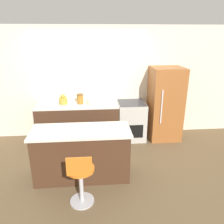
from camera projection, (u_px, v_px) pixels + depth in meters
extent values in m
plane|color=brown|center=(91.00, 146.00, 4.96)|extent=(14.00, 14.00, 0.00)
cube|color=beige|center=(89.00, 83.00, 5.19)|extent=(8.00, 0.06, 2.60)
cube|color=#422819|center=(78.00, 123.00, 5.12)|extent=(1.85, 0.66, 0.86)
cube|color=beige|center=(77.00, 105.00, 4.97)|extent=(1.85, 0.66, 0.03)
cube|color=#9EA3A8|center=(63.00, 104.00, 4.94)|extent=(0.44, 0.36, 0.01)
cube|color=#422819|center=(82.00, 154.00, 3.80)|extent=(1.60, 0.63, 0.85)
cube|color=beige|center=(81.00, 131.00, 3.65)|extent=(1.66, 0.67, 0.04)
cube|color=#B7B2A8|center=(131.00, 121.00, 5.22)|extent=(0.63, 0.66, 0.89)
cube|color=black|center=(133.00, 132.00, 4.95)|extent=(0.44, 0.01, 0.31)
cube|color=#333338|center=(132.00, 103.00, 5.07)|extent=(0.60, 0.63, 0.01)
cube|color=#995628|center=(165.00, 104.00, 5.13)|extent=(0.71, 0.69, 1.70)
cube|color=silver|center=(162.00, 107.00, 4.77)|extent=(0.02, 0.02, 0.77)
cylinder|color=#B7B7BC|center=(82.00, 201.00, 3.31)|extent=(0.37, 0.37, 0.02)
cylinder|color=#B7B7BC|center=(81.00, 186.00, 3.22)|extent=(0.06, 0.06, 0.56)
cylinder|color=orange|center=(80.00, 169.00, 3.12)|extent=(0.41, 0.41, 0.04)
cube|color=orange|center=(79.00, 167.00, 2.91)|extent=(0.34, 0.02, 0.27)
cylinder|color=#B29333|center=(63.00, 101.00, 4.95)|extent=(0.19, 0.19, 0.15)
sphere|color=#B29333|center=(63.00, 96.00, 4.92)|extent=(0.10, 0.10, 0.10)
cylinder|color=beige|center=(92.00, 101.00, 5.01)|extent=(0.23, 0.23, 0.10)
cylinder|color=#9E6623|center=(80.00, 99.00, 4.98)|extent=(0.15, 0.15, 0.20)
cylinder|color=brown|center=(80.00, 95.00, 4.94)|extent=(0.15, 0.15, 0.02)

